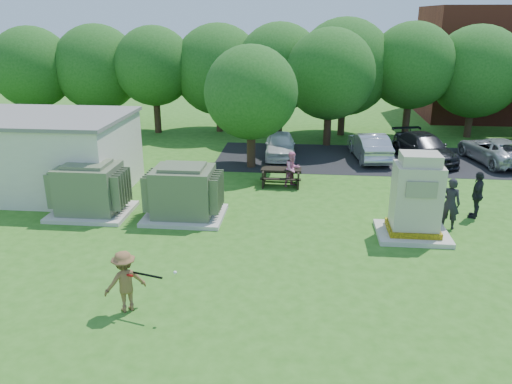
# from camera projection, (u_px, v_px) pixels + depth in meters

# --- Properties ---
(ground) EXTENTS (120.00, 120.00, 0.00)m
(ground) POSITION_uv_depth(u_px,v_px,m) (242.00, 278.00, 14.72)
(ground) COLOR #2D6619
(ground) RESTS_ON ground
(service_building) EXTENTS (10.00, 5.00, 3.20)m
(service_building) POSITION_uv_depth(u_px,v_px,m) (13.00, 154.00, 21.78)
(service_building) COLOR beige
(service_building) RESTS_ON ground
(service_building_roof) EXTENTS (10.20, 5.20, 0.15)m
(service_building_roof) POSITION_uv_depth(u_px,v_px,m) (6.00, 116.00, 21.22)
(service_building_roof) COLOR slate
(service_building_roof) RESTS_ON service_building
(parking_strip) EXTENTS (20.00, 6.00, 0.01)m
(parking_strip) POSITION_uv_depth(u_px,v_px,m) (403.00, 160.00, 26.72)
(parking_strip) COLOR #232326
(parking_strip) RESTS_ON ground
(transformer_left) EXTENTS (3.00, 2.40, 2.07)m
(transformer_left) POSITION_uv_depth(u_px,v_px,m) (90.00, 190.00, 19.22)
(transformer_left) COLOR beige
(transformer_left) RESTS_ON ground
(transformer_right) EXTENTS (3.00, 2.40, 2.07)m
(transformer_right) POSITION_uv_depth(u_px,v_px,m) (184.00, 193.00, 18.88)
(transformer_right) COLOR beige
(transformer_right) RESTS_ON ground
(generator_cabinet) EXTENTS (2.46, 2.01, 3.00)m
(generator_cabinet) POSITION_uv_depth(u_px,v_px,m) (416.00, 201.00, 17.15)
(generator_cabinet) COLOR beige
(generator_cabinet) RESTS_ON ground
(picnic_table) EXTENTS (1.82, 1.36, 0.78)m
(picnic_table) POSITION_uv_depth(u_px,v_px,m) (281.00, 175.00, 22.71)
(picnic_table) COLOR black
(picnic_table) RESTS_ON ground
(batter) EXTENTS (1.25, 1.13, 1.69)m
(batter) POSITION_uv_depth(u_px,v_px,m) (125.00, 281.00, 12.88)
(batter) COLOR brown
(batter) RESTS_ON ground
(person_by_generator) EXTENTS (0.81, 0.68, 1.90)m
(person_by_generator) POSITION_uv_depth(u_px,v_px,m) (450.00, 203.00, 17.93)
(person_by_generator) COLOR black
(person_by_generator) RESTS_ON ground
(person_at_picnic) EXTENTS (0.99, 0.97, 1.61)m
(person_at_picnic) POSITION_uv_depth(u_px,v_px,m) (292.00, 169.00, 22.43)
(person_at_picnic) COLOR pink
(person_at_picnic) RESTS_ON ground
(person_walking_right) EXTENTS (0.88, 1.16, 1.84)m
(person_walking_right) POSITION_uv_depth(u_px,v_px,m) (477.00, 195.00, 18.88)
(person_walking_right) COLOR black
(person_walking_right) RESTS_ON ground
(car_white) EXTENTS (1.81, 4.04, 1.35)m
(car_white) POSITION_uv_depth(u_px,v_px,m) (280.00, 145.00, 27.18)
(car_white) COLOR white
(car_white) RESTS_ON ground
(car_silver_a) EXTENTS (2.05, 4.53, 1.44)m
(car_silver_a) POSITION_uv_depth(u_px,v_px,m) (369.00, 146.00, 26.75)
(car_silver_a) COLOR #AFAFB4
(car_silver_a) RESTS_ON ground
(car_dark) EXTENTS (3.18, 5.17, 1.40)m
(car_dark) POSITION_uv_depth(u_px,v_px,m) (424.00, 148.00, 26.45)
(car_dark) COLOR black
(car_dark) RESTS_ON ground
(car_silver_b) EXTENTS (3.13, 5.07, 1.31)m
(car_silver_b) POSITION_uv_depth(u_px,v_px,m) (494.00, 150.00, 26.17)
(car_silver_b) COLOR #B5B5BA
(car_silver_b) RESTS_ON ground
(batting_equipment) EXTENTS (1.38, 0.28, 0.25)m
(batting_equipment) POSITION_uv_depth(u_px,v_px,m) (148.00, 275.00, 12.62)
(batting_equipment) COLOR black
(batting_equipment) RESTS_ON ground
(tree_row) EXTENTS (41.30, 13.30, 7.30)m
(tree_row) POSITION_uv_depth(u_px,v_px,m) (308.00, 70.00, 30.51)
(tree_row) COLOR #47301E
(tree_row) RESTS_ON ground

